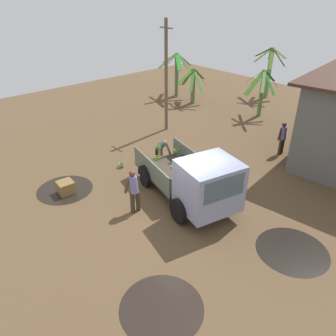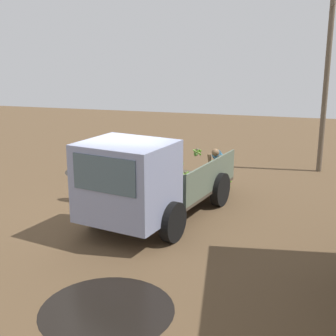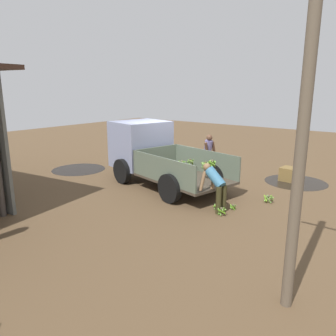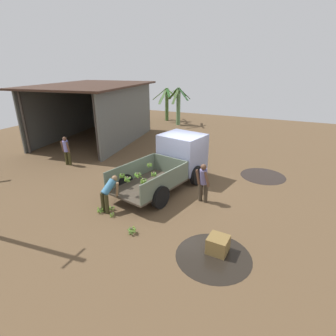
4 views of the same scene
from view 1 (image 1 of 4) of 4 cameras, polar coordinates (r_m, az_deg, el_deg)
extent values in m
plane|color=brown|center=(11.83, 1.98, -7.34)|extent=(36.00, 36.00, 0.00)
cylinder|color=black|center=(13.55, -17.51, -3.58)|extent=(2.17, 2.17, 0.01)
cylinder|color=black|center=(10.91, 20.80, -13.31)|extent=(2.17, 2.17, 0.01)
cylinder|color=black|center=(8.89, -1.13, -23.17)|extent=(2.14, 2.14, 0.01)
cube|color=#443A2E|center=(13.02, 0.73, -1.04)|extent=(3.34, 2.52, 0.08)
cube|color=#5C6957|center=(13.24, 4.23, 1.54)|extent=(2.92, 0.72, 0.78)
cube|color=#5C6957|center=(12.44, -2.97, -0.37)|extent=(2.92, 0.72, 0.78)
cube|color=#5C6957|center=(11.73, 4.27, -2.40)|extent=(0.47, 1.86, 0.78)
cube|color=#8C94B6|center=(10.87, 7.06, -3.04)|extent=(2.00, 2.18, 1.68)
cube|color=#4C606B|center=(10.15, 9.83, -3.59)|extent=(0.36, 1.46, 0.74)
cylinder|color=black|center=(12.00, 10.00, -4.66)|extent=(0.90, 0.41, 0.88)
cylinder|color=black|center=(11.05, 1.85, -7.47)|extent=(0.90, 0.41, 0.88)
cylinder|color=black|center=(13.82, 3.37, 0.63)|extent=(0.90, 0.41, 0.88)
cylinder|color=black|center=(13.00, -4.02, -1.37)|extent=(0.90, 0.41, 0.88)
sphere|color=brown|center=(13.57, -1.79, 3.94)|extent=(0.09, 0.09, 0.09)
cylinder|color=olive|center=(13.54, -1.53, 3.66)|extent=(0.07, 0.21, 0.12)
cylinder|color=#5EA426|center=(13.62, -1.54, 3.69)|extent=(0.18, 0.10, 0.18)
cylinder|color=#53811F|center=(13.66, -1.63, 3.87)|extent=(0.20, 0.12, 0.13)
cylinder|color=#53762B|center=(13.65, -1.89, 3.69)|extent=(0.08, 0.16, 0.19)
cylinder|color=#6CAD34|center=(13.61, -2.06, 3.69)|extent=(0.15, 0.17, 0.17)
cylinder|color=#497D23|center=(13.57, -1.93, 3.54)|extent=(0.16, 0.07, 0.19)
cylinder|color=#72A546|center=(13.53, -1.76, 3.57)|extent=(0.15, 0.19, 0.15)
sphere|color=brown|center=(12.55, 0.86, 0.38)|extent=(0.08, 0.08, 0.08)
cylinder|color=olive|center=(12.63, 0.69, 0.16)|extent=(0.04, 0.15, 0.18)
cylinder|color=#558231|center=(12.59, 0.52, 0.19)|extent=(0.15, 0.17, 0.13)
cylinder|color=#6B9F40|center=(12.54, 0.60, 0.06)|extent=(0.19, 0.05, 0.13)
cylinder|color=#5FA52B|center=(12.55, 0.84, -0.05)|extent=(0.14, 0.13, 0.18)
cylinder|color=#77A948|center=(12.56, 1.02, -0.03)|extent=(0.05, 0.15, 0.18)
cylinder|color=#48731A|center=(12.57, 1.23, 0.19)|extent=(0.16, 0.17, 0.11)
cylinder|color=olive|center=(12.62, 1.09, 0.14)|extent=(0.16, 0.08, 0.17)
cylinder|color=#52791A|center=(12.64, 0.96, 0.35)|extent=(0.18, 0.14, 0.12)
sphere|color=brown|center=(12.45, 4.34, 0.67)|extent=(0.07, 0.07, 0.07)
cylinder|color=#87B24D|center=(12.46, 4.55, 0.30)|extent=(0.07, 0.15, 0.17)
cylinder|color=#70A427|center=(12.50, 4.64, 0.50)|extent=(0.18, 0.10, 0.13)
cylinder|color=#578728|center=(12.52, 4.44, 0.45)|extent=(0.15, 0.07, 0.17)
cylinder|color=#577F23|center=(12.53, 4.23, 0.58)|extent=(0.11, 0.17, 0.14)
cylinder|color=#78A73B|center=(12.50, 4.02, 0.58)|extent=(0.08, 0.19, 0.11)
cylinder|color=#76B047|center=(12.46, 4.00, 0.45)|extent=(0.16, 0.14, 0.13)
cylinder|color=#5A9225|center=(12.42, 4.13, 0.32)|extent=(0.18, 0.06, 0.14)
cylinder|color=#6FAC38|center=(12.42, 4.39, 0.27)|extent=(0.12, 0.16, 0.14)
sphere|color=#433C2B|center=(13.65, 1.44, 3.32)|extent=(0.08, 0.08, 0.08)
cylinder|color=#5D9329|center=(13.68, 1.74, 3.13)|extent=(0.16, 0.15, 0.13)
cylinder|color=#629B25|center=(13.73, 1.58, 3.20)|extent=(0.18, 0.09, 0.14)
cylinder|color=#4D7C1D|center=(13.73, 1.28, 3.21)|extent=(0.07, 0.18, 0.14)
cylinder|color=#629935|center=(13.68, 1.19, 3.05)|extent=(0.15, 0.13, 0.16)
cylinder|color=olive|center=(13.62, 1.27, 3.02)|extent=(0.19, 0.08, 0.13)
cylinder|color=#457A18|center=(13.64, 1.57, 2.97)|extent=(0.07, 0.17, 0.16)
sphere|color=#4B4431|center=(12.19, -1.04, -0.91)|extent=(0.09, 0.09, 0.09)
cylinder|color=#588733|center=(12.24, -0.77, -1.20)|extent=(0.16, 0.13, 0.18)
cylinder|color=olive|center=(12.28, -0.96, -0.89)|extent=(0.18, 0.16, 0.11)
cylinder|color=#50741F|center=(12.26, -1.22, -1.16)|extent=(0.07, 0.16, 0.18)
cylinder|color=#5A8832|center=(12.19, -1.32, -1.26)|extent=(0.19, 0.08, 0.16)
cylinder|color=#699C38|center=(12.16, -0.89, -1.29)|extent=(0.10, 0.20, 0.13)
sphere|color=#4C4532|center=(13.09, -1.81, 2.04)|extent=(0.09, 0.09, 0.09)
cylinder|color=#689B29|center=(13.19, -1.86, 1.78)|extent=(0.13, 0.18, 0.22)
cylinder|color=olive|center=(13.17, -2.08, 1.81)|extent=(0.10, 0.22, 0.20)
cylinder|color=#80AD44|center=(13.09, -2.17, 1.71)|extent=(0.23, 0.11, 0.16)
cylinder|color=#659241|center=(13.07, -1.94, 1.57)|extent=(0.21, 0.14, 0.20)
cylinder|color=olive|center=(13.07, -1.65, 1.57)|extent=(0.09, 0.21, 0.21)
cylinder|color=#69953F|center=(13.13, -1.53, 1.66)|extent=(0.16, 0.17, 0.22)
cylinder|color=#77A343|center=(13.17, -1.52, 1.84)|extent=(0.22, 0.07, 0.19)
sphere|color=brown|center=(13.10, 2.44, 1.28)|extent=(0.09, 0.09, 0.09)
cylinder|color=#6DB133|center=(13.10, 2.09, 0.89)|extent=(0.23, 0.11, 0.19)
cylinder|color=#78AA44|center=(13.03, 2.41, 0.86)|extent=(0.22, 0.21, 0.14)
cylinder|color=#72A53B|center=(13.12, 2.85, 0.97)|extent=(0.18, 0.23, 0.16)
cylinder|color=#537C33|center=(13.21, 2.64, 1.24)|extent=(0.25, 0.13, 0.15)
cylinder|color=#63A626|center=(13.21, 2.20, 1.19)|extent=(0.09, 0.25, 0.17)
cylinder|color=#3F3833|center=(18.82, 27.23, 10.10)|extent=(0.16, 0.16, 3.74)
cylinder|color=#3F3833|center=(14.39, 21.96, 6.00)|extent=(0.16, 0.16, 3.74)
cylinder|color=brown|center=(17.57, -0.32, 15.43)|extent=(0.17, 0.17, 5.70)
cylinder|color=brown|center=(17.15, -0.35, 23.24)|extent=(0.90, 0.07, 0.07)
cylinder|color=#557344|center=(22.48, 4.38, 13.91)|extent=(0.28, 0.28, 2.26)
cube|color=#428930|center=(21.90, 5.29, 14.79)|extent=(1.16, 0.40, 1.39)
cube|color=#578042|center=(22.40, 5.73, 15.37)|extent=(0.77, 0.91, 1.18)
cube|color=#49752C|center=(22.83, 5.38, 15.99)|extent=(0.49, 1.33, 0.92)
cube|color=#4A7F21|center=(22.82, 4.29, 16.46)|extent=(1.07, 0.93, 0.59)
cube|color=#558227|center=(22.74, 3.49, 15.52)|extent=(1.12, 0.34, 1.30)
cube|color=#274F14|center=(22.34, 3.35, 15.81)|extent=(0.81, 0.69, 0.89)
cube|color=#397D20|center=(21.96, 3.14, 15.62)|extent=(0.51, 1.23, 0.87)
cube|color=#598A38|center=(21.79, 4.23, 14.98)|extent=(0.85, 1.04, 1.23)
cylinder|color=#6C895E|center=(24.65, 17.14, 15.43)|extent=(0.30, 0.30, 3.34)
cube|color=#334E21|center=(24.10, 18.77, 18.44)|extent=(1.09, 0.28, 0.56)
cube|color=#40562A|center=(24.65, 18.71, 17.82)|extent=(0.83, 1.03, 1.26)
cube|color=#437622|center=(25.03, 17.55, 18.49)|extent=(0.94, 1.20, 0.97)
cube|color=#2D5114|center=(24.89, 16.35, 18.81)|extent=(1.49, 0.56, 0.80)
cube|color=#496428|center=(24.20, 16.26, 18.39)|extent=(0.88, 1.08, 0.93)
cube|color=#54782B|center=(23.78, 17.53, 17.74)|extent=(0.90, 1.25, 1.17)
cylinder|color=#54764B|center=(24.10, 1.50, 15.84)|extent=(0.25, 0.25, 2.92)
cube|color=#324E2A|center=(23.40, 2.52, 18.27)|extent=(1.24, 0.34, 0.75)
cube|color=#4B6232|center=(23.78, 3.08, 17.79)|extent=(1.19, 0.91, 1.28)
cube|color=#386327|center=(24.22, 2.79, 18.38)|extent=(0.40, 1.24, 0.97)
cube|color=#3F8A29|center=(24.60, 1.53, 18.85)|extent=(1.32, 1.24, 0.74)
cube|color=#3A6434|center=(24.24, 0.32, 18.63)|extent=(1.26, 0.38, 0.80)
cube|color=#30531A|center=(23.96, 0.56, 18.24)|extent=(0.79, 0.66, 1.01)
cube|color=#3F5A28|center=(23.39, 0.04, 18.23)|extent=(0.30, 1.55, 0.81)
cube|color=#227B23|center=(23.06, 1.81, 18.04)|extent=(1.52, 1.21, 0.82)
cylinder|color=#5B7D3A|center=(20.75, 15.95, 12.26)|extent=(0.24, 0.24, 2.73)
cube|color=#2D8327|center=(20.26, 17.25, 14.01)|extent=(0.96, 0.34, 1.27)
cube|color=#4C6A34|center=(20.60, 17.54, 14.60)|extent=(0.78, 0.75, 1.00)
cube|color=#1D511C|center=(21.19, 17.26, 15.09)|extent=(0.39, 1.55, 0.95)
cube|color=#335122|center=(20.96, 15.44, 14.97)|extent=(1.10, 0.60, 1.11)
cube|color=#258924|center=(20.62, 15.05, 15.25)|extent=(0.99, 0.50, 0.79)
cube|color=#3E7523|center=(19.99, 14.93, 14.19)|extent=(0.42, 1.47, 1.23)
cube|color=#557839|center=(19.72, 16.29, 14.30)|extent=(1.04, 1.47, 0.91)
cylinder|color=#3C3125|center=(11.56, -6.20, -6.08)|extent=(0.17, 0.17, 0.79)
cylinder|color=#3C3125|center=(11.64, -5.23, -5.74)|extent=(0.17, 0.17, 0.79)
cylinder|color=slate|center=(11.25, -5.99, -2.90)|extent=(0.41, 0.34, 0.65)
sphere|color=brown|center=(11.08, -6.24, -0.95)|extent=(0.22, 0.22, 0.22)
cylinder|color=brown|center=(11.28, -7.15, -3.00)|extent=(0.14, 0.28, 0.59)
cylinder|color=brown|center=(11.41, -5.34, -2.51)|extent=(0.13, 0.24, 0.59)
cylinder|color=#343019|center=(14.80, -1.22, 2.47)|extent=(0.18, 0.18, 0.76)
cylinder|color=#343019|center=(14.71, -1.95, 2.28)|extent=(0.18, 0.18, 0.76)
cylinder|color=teal|center=(14.32, -1.16, 3.99)|extent=(0.68, 0.40, 0.58)
sphere|color=#8C6746|center=(13.96, -0.54, 4.41)|extent=(0.21, 0.21, 0.21)
cylinder|color=#8C6746|center=(14.23, 0.07, 3.31)|extent=(0.15, 0.29, 0.56)
cylinder|color=#8C6746|center=(14.11, -1.37, 3.01)|extent=(0.13, 0.19, 0.57)
cylinder|color=#383519|center=(16.30, 18.92, 3.46)|extent=(0.16, 0.16, 0.77)
cylinder|color=#383519|center=(16.48, 19.28, 3.68)|extent=(0.16, 0.16, 0.77)
cylinder|color=#7E7CCE|center=(16.13, 19.43, 5.77)|extent=(0.34, 0.30, 0.62)
sphere|color=brown|center=(15.99, 19.59, 7.14)|extent=(0.22, 0.22, 0.22)
cylinder|color=brown|center=(16.00, 18.89, 5.58)|extent=(0.11, 0.20, 0.58)
cylinder|color=brown|center=(16.32, 19.57, 5.91)|extent=(0.11, 0.18, 0.57)
sphere|color=brown|center=(14.65, -1.48, 1.11)|extent=(0.07, 0.07, 0.07)
cylinder|color=#588223|center=(14.71, -1.69, 1.07)|extent=(0.06, 0.18, 0.10)
cylinder|color=olive|center=(14.67, -1.69, 0.86)|extent=(0.15, 0.09, 0.15)
cylinder|color=#56961E|center=(14.61, -1.43, 0.84)|extent=(0.12, 0.17, 0.10)
cylinder|color=#62953B|center=(14.66, -1.26, 0.87)|extent=(0.11, 0.15, 0.14)
cylinder|color=#69A427|center=(14.72, -1.36, 1.11)|extent=(0.17, 0.10, 0.09)
sphere|color=brown|center=(15.00, -1.39, 2.02)|extent=(0.08, 0.08, 0.08)
cylinder|color=#55841D|center=(15.10, -1.30, 1.98)|extent=(0.20, 0.15, 0.14)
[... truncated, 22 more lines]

